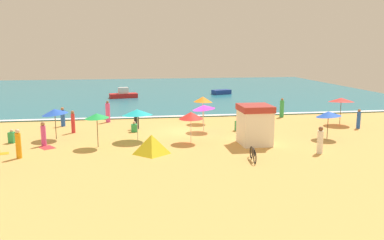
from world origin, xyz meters
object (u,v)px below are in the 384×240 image
at_px(beachgoer_2, 282,108).
at_px(small_boat_0, 123,94).
at_px(beach_umbrella_8, 55,112).
at_px(beach_umbrella_0, 328,114).
at_px(beach_umbrella_6, 191,115).
at_px(parked_bicycle, 253,154).
at_px(beach_umbrella_7, 341,100).
at_px(beach_tent, 152,144).
at_px(beach_umbrella_2, 203,99).
at_px(beachgoer_9, 134,127).
at_px(beachgoer_1, 257,119).
at_px(beach_umbrella_5, 97,116).
at_px(beachgoer_12, 108,112).
at_px(beachgoer_4, 63,117).
at_px(beachgoer_7, 73,122).
at_px(lifeguard_cabana, 255,124).
at_px(beachgoer_5, 238,125).
at_px(beachgoer_11, 320,141).
at_px(small_boat_1, 221,92).
at_px(beach_umbrella_1, 204,107).
at_px(beachgoer_0, 18,144).
at_px(beachgoer_3, 136,120).
at_px(beachgoer_8, 43,134).
at_px(beach_umbrella_3, 137,112).
at_px(beachgoer_10, 12,137).
at_px(beachgoer_6, 359,119).

distance_m(beachgoer_2, small_boat_0, 21.46).
bearing_deg(beach_umbrella_8, beach_umbrella_0, -8.16).
height_order(beach_umbrella_6, parked_bicycle, beach_umbrella_6).
xyz_separation_m(beach_umbrella_7, beach_tent, (-16.07, -7.05, -1.46)).
height_order(beach_umbrella_7, small_boat_0, beach_umbrella_7).
xyz_separation_m(beach_umbrella_2, beach_umbrella_6, (-2.02, -6.71, -0.17)).
height_order(parked_bicycle, beachgoer_2, beachgoer_2).
bearing_deg(beach_tent, beachgoer_9, 98.29).
bearing_deg(beach_umbrella_7, beachgoer_1, -173.41).
bearing_deg(beach_umbrella_5, beachgoer_12, 88.76).
height_order(beachgoer_4, beachgoer_7, beachgoer_7).
bearing_deg(beachgoer_12, lifeguard_cabana, -43.22).
bearing_deg(beachgoer_5, beach_umbrella_7, 7.25).
height_order(beachgoer_11, small_boat_1, beachgoer_11).
relative_size(beach_umbrella_1, beach_umbrella_8, 0.96).
height_order(beach_umbrella_6, beachgoer_4, beach_umbrella_6).
bearing_deg(beachgoer_0, parked_bicycle, -10.79).
height_order(beachgoer_3, beachgoer_4, beachgoer_4).
distance_m(parked_bicycle, beachgoer_0, 13.59).
height_order(beachgoer_8, beachgoer_9, beachgoer_8).
bearing_deg(beachgoer_0, beach_umbrella_1, 25.69).
distance_m(beach_umbrella_3, beachgoer_3, 4.17).
height_order(lifeguard_cabana, small_boat_0, lifeguard_cabana).
relative_size(beachgoer_9, small_boat_1, 0.30).
height_order(beach_umbrella_3, beach_umbrella_7, beach_umbrella_7).
bearing_deg(beachgoer_4, beachgoer_2, 3.95).
bearing_deg(beachgoer_10, beachgoer_3, 22.15).
bearing_deg(beach_umbrella_6, beachgoer_3, 124.95).
distance_m(beachgoer_3, beachgoer_10, 9.06).
relative_size(beach_umbrella_3, beachgoer_0, 1.52).
bearing_deg(lifeguard_cabana, beachgoer_9, 146.92).
distance_m(beach_umbrella_1, beachgoer_8, 11.60).
bearing_deg(beachgoer_8, beachgoer_3, 37.01).
xyz_separation_m(beachgoer_3, beachgoer_4, (-5.91, 1.95, 0.03)).
bearing_deg(beach_umbrella_6, beachgoer_6, 10.77).
height_order(beach_umbrella_6, beachgoer_11, beach_umbrella_6).
distance_m(beach_umbrella_0, small_boat_0, 28.52).
bearing_deg(beachgoer_7, beach_umbrella_1, -5.34).
height_order(beach_umbrella_0, beachgoer_0, beach_umbrella_0).
bearing_deg(beachgoer_11, beach_umbrella_8, 158.99).
distance_m(beachgoer_1, beachgoer_8, 15.73).
bearing_deg(beachgoer_12, beachgoer_9, -63.12).
bearing_deg(beachgoer_8, beach_umbrella_5, -13.72).
relative_size(beach_umbrella_5, small_boat_1, 0.82).
bearing_deg(beach_umbrella_1, beachgoer_3, 161.46).
distance_m(beach_umbrella_1, beachgoer_5, 3.07).
distance_m(beachgoer_5, small_boat_1, 23.10).
distance_m(beachgoer_9, beachgoer_12, 4.88).
xyz_separation_m(beachgoer_1, beachgoer_8, (-15.43, -3.04, -0.04)).
height_order(beach_umbrella_6, beachgoer_12, beach_umbrella_6).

